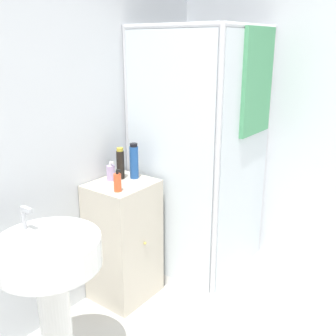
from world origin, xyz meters
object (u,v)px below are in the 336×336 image
(sink, at_px, (51,277))
(lotion_bottle_white, at_px, (111,173))
(soap_dispenser, at_px, (117,182))
(shampoo_bottle_blue, at_px, (134,161))
(shampoo_bottle_tall_black, at_px, (120,164))

(sink, relative_size, lotion_bottle_white, 7.29)
(soap_dispenser, bearing_deg, shampoo_bottle_blue, 18.43)
(shampoo_bottle_blue, bearing_deg, soap_dispenser, -161.57)
(soap_dispenser, height_order, shampoo_bottle_blue, shampoo_bottle_blue)
(shampoo_bottle_tall_black, distance_m, shampoo_bottle_blue, 0.10)
(sink, relative_size, shampoo_bottle_blue, 3.95)
(lotion_bottle_white, bearing_deg, sink, -156.75)
(sink, bearing_deg, soap_dispenser, 13.03)
(soap_dispenser, height_order, shampoo_bottle_tall_black, shampoo_bottle_tall_black)
(soap_dispenser, distance_m, shampoo_bottle_blue, 0.29)
(lotion_bottle_white, bearing_deg, shampoo_bottle_blue, -37.28)
(soap_dispenser, bearing_deg, shampoo_bottle_tall_black, 38.67)
(shampoo_bottle_tall_black, height_order, lotion_bottle_white, shampoo_bottle_tall_black)
(shampoo_bottle_blue, relative_size, lotion_bottle_white, 1.84)
(shampoo_bottle_tall_black, bearing_deg, shampoo_bottle_blue, -47.80)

